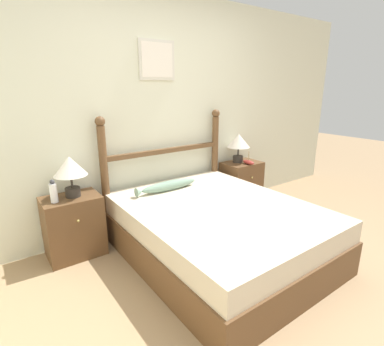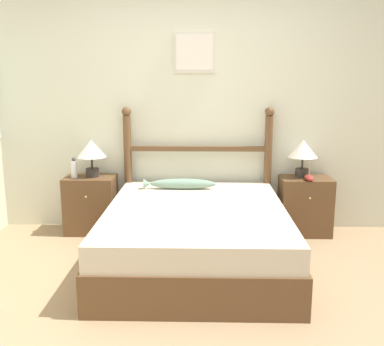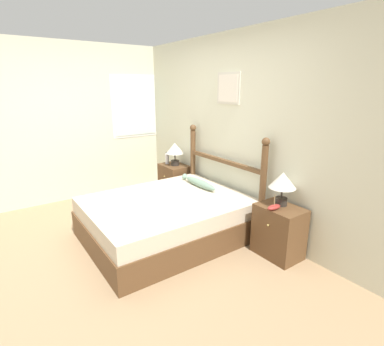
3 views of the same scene
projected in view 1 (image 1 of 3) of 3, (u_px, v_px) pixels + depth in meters
name	position (u px, v px, depth m)	size (l,w,h in m)	color
ground_plane	(273.00, 291.00, 2.39)	(16.00, 16.00, 0.00)	#9E7F5B
wall_back	(159.00, 113.00, 3.37)	(6.40, 0.08, 2.55)	beige
bed	(218.00, 231.00, 2.85)	(1.54, 1.94, 0.51)	brown
headboard	(166.00, 164.00, 3.44)	(1.56, 0.10, 1.30)	brown
nightstand_left	(74.00, 226.00, 2.84)	(0.51, 0.39, 0.59)	brown
nightstand_right	(241.00, 183.00, 4.09)	(0.51, 0.39, 0.59)	brown
table_lamp_left	(70.00, 168.00, 2.70)	(0.30, 0.30, 0.38)	#2D2823
table_lamp_right	(239.00, 142.00, 3.94)	(0.30, 0.30, 0.38)	#2D2823
bottle	(54.00, 192.00, 2.61)	(0.06, 0.06, 0.21)	white
model_boat	(248.00, 162.00, 3.91)	(0.08, 0.18, 0.17)	maroon
fish_pillow	(168.00, 186.00, 3.16)	(0.72, 0.11, 0.10)	gray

